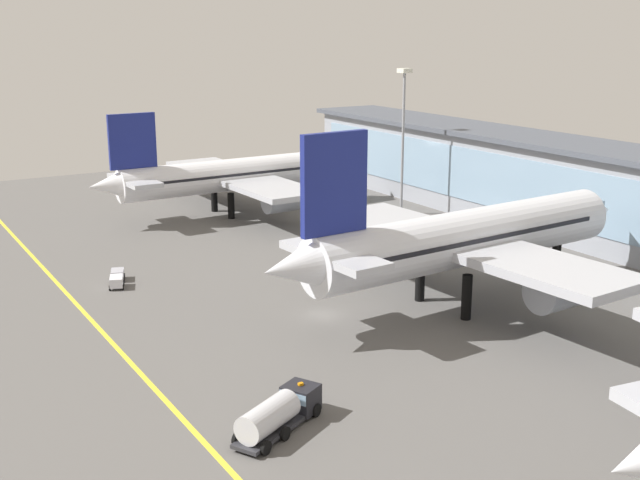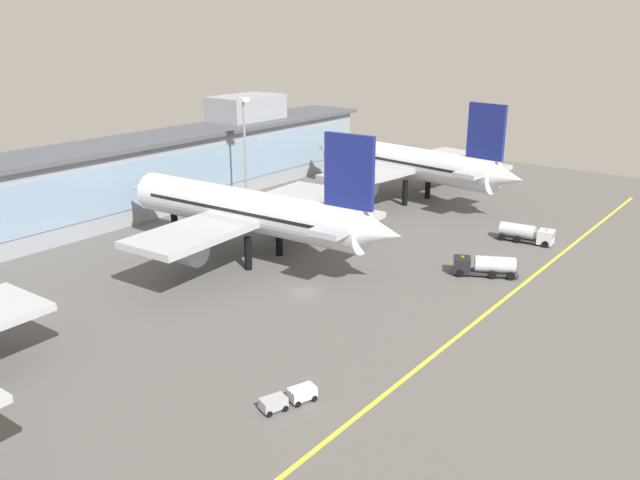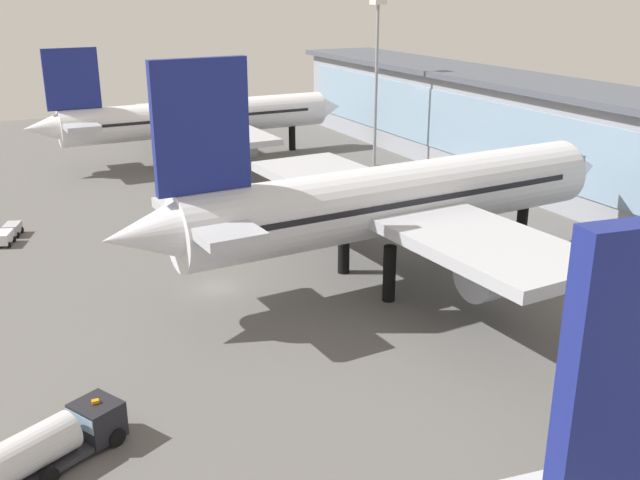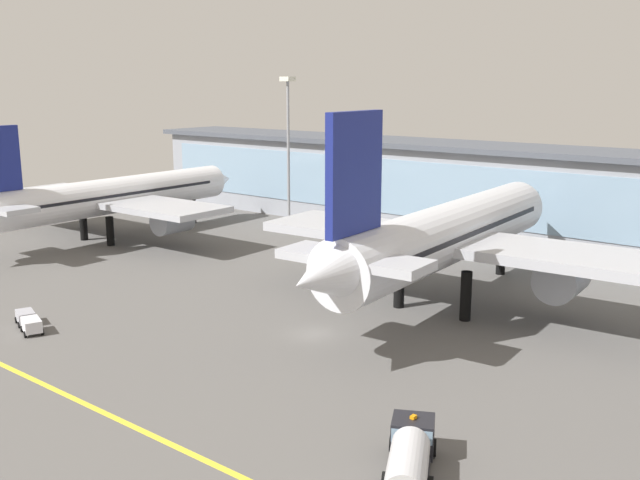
# 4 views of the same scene
# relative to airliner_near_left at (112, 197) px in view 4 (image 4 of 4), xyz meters

# --- Properties ---
(ground_plane) EXTENTS (199.76, 199.76, 0.00)m
(ground_plane) POSITION_rel_airliner_near_left_xyz_m (49.60, -13.45, -6.39)
(ground_plane) COLOR #5B5956
(taxiway_centreline_stripe) EXTENTS (159.81, 0.50, 0.01)m
(taxiway_centreline_stripe) POSITION_rel_airliner_near_left_xyz_m (49.60, -35.45, -6.39)
(taxiway_centreline_stripe) COLOR yellow
(taxiway_centreline_stripe) RESTS_ON ground
(terminal_building) EXTENTS (145.68, 14.00, 19.08)m
(terminal_building) POSITION_rel_airliner_near_left_xyz_m (51.23, 35.91, 0.96)
(terminal_building) COLOR #9399A3
(terminal_building) RESTS_ON ground
(airliner_near_left) EXTENTS (39.80, 49.73, 17.51)m
(airliner_near_left) POSITION_rel_airliner_near_left_xyz_m (0.00, 0.00, 0.00)
(airliner_near_left) COLOR black
(airliner_near_left) RESTS_ON ground
(airliner_near_right) EXTENTS (41.40, 51.24, 20.64)m
(airliner_near_right) POSITION_rel_airliner_near_left_xyz_m (54.65, 1.73, 1.17)
(airliner_near_right) COLOR black
(airliner_near_right) RESTS_ON ground
(baggage_tug_near) EXTENTS (5.78, 3.42, 1.40)m
(baggage_tug_near) POSITION_rel_airliner_near_left_xyz_m (27.67, -29.30, -5.60)
(baggage_tug_near) COLOR black
(baggage_tug_near) RESTS_ON ground
(service_truck_far) EXTENTS (6.39, 9.13, 2.90)m
(service_truck_far) POSITION_rel_airliner_near_left_xyz_m (69.93, -29.53, -4.89)
(service_truck_far) COLOR black
(service_truck_far) RESTS_ON ground
(apron_light_mast_centre) EXTENTS (1.80, 1.80, 23.72)m
(apron_light_mast_centre) POSITION_rel_airliner_near_left_xyz_m (14.81, 22.63, 9.12)
(apron_light_mast_centre) COLOR gray
(apron_light_mast_centre) RESTS_ON ground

